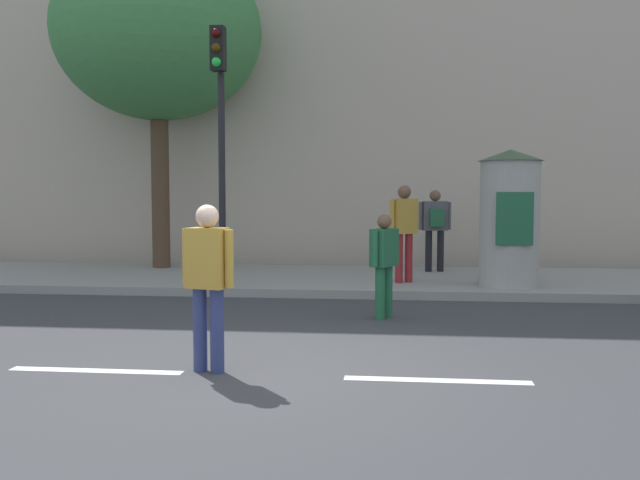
{
  "coord_description": "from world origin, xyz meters",
  "views": [
    {
      "loc": [
        1.3,
        -6.7,
        1.82
      ],
      "look_at": [
        0.36,
        2.0,
        1.21
      ],
      "focal_mm": 39.26,
      "sensor_mm": 36.0,
      "label": 1
    }
  ],
  "objects_px": {
    "traffic_light": "(220,114)",
    "pedestrian_in_light_jacket": "(208,275)",
    "poster_column": "(510,217)",
    "pedestrian_in_red_top": "(435,223)",
    "pedestrian_with_bag": "(384,258)",
    "pedestrian_near_pole": "(404,225)",
    "street_tree": "(158,32)"
  },
  "relations": [
    {
      "from": "street_tree",
      "to": "pedestrian_in_light_jacket",
      "type": "xyz_separation_m",
      "value": [
        3.26,
        -8.09,
        -4.26
      ]
    },
    {
      "from": "traffic_light",
      "to": "pedestrian_in_red_top",
      "type": "xyz_separation_m",
      "value": [
        3.85,
        2.73,
        -1.97
      ]
    },
    {
      "from": "poster_column",
      "to": "pedestrian_in_red_top",
      "type": "relative_size",
      "value": 1.41
    },
    {
      "from": "pedestrian_with_bag",
      "to": "pedestrian_in_light_jacket",
      "type": "bearing_deg",
      "value": -118.27
    },
    {
      "from": "poster_column",
      "to": "pedestrian_in_light_jacket",
      "type": "relative_size",
      "value": 1.42
    },
    {
      "from": "pedestrian_in_light_jacket",
      "to": "pedestrian_near_pole",
      "type": "distance_m",
      "value": 6.39
    },
    {
      "from": "pedestrian_near_pole",
      "to": "poster_column",
      "type": "bearing_deg",
      "value": -9.61
    },
    {
      "from": "traffic_light",
      "to": "pedestrian_in_light_jacket",
      "type": "xyz_separation_m",
      "value": [
        1.17,
        -5.15,
        -2.17
      ]
    },
    {
      "from": "pedestrian_in_light_jacket",
      "to": "pedestrian_near_pole",
      "type": "bearing_deg",
      "value": 71.52
    },
    {
      "from": "traffic_light",
      "to": "pedestrian_in_red_top",
      "type": "distance_m",
      "value": 5.12
    },
    {
      "from": "pedestrian_with_bag",
      "to": "traffic_light",
      "type": "bearing_deg",
      "value": 145.53
    },
    {
      "from": "pedestrian_with_bag",
      "to": "pedestrian_in_red_top",
      "type": "distance_m",
      "value": 4.82
    },
    {
      "from": "pedestrian_in_light_jacket",
      "to": "pedestrian_in_red_top",
      "type": "relative_size",
      "value": 0.99
    },
    {
      "from": "traffic_light",
      "to": "poster_column",
      "type": "xyz_separation_m",
      "value": [
        5.03,
        0.6,
        -1.78
      ]
    },
    {
      "from": "pedestrian_in_red_top",
      "to": "pedestrian_near_pole",
      "type": "xyz_separation_m",
      "value": [
        -0.66,
        -1.83,
        0.03
      ]
    },
    {
      "from": "traffic_light",
      "to": "pedestrian_with_bag",
      "type": "xyz_separation_m",
      "value": [
        2.88,
        -1.98,
        -2.28
      ]
    },
    {
      "from": "pedestrian_in_light_jacket",
      "to": "poster_column",
      "type": "bearing_deg",
      "value": 56.12
    },
    {
      "from": "pedestrian_in_light_jacket",
      "to": "traffic_light",
      "type": "bearing_deg",
      "value": 102.79
    },
    {
      "from": "pedestrian_near_pole",
      "to": "traffic_light",
      "type": "bearing_deg",
      "value": -164.16
    },
    {
      "from": "street_tree",
      "to": "pedestrian_with_bag",
      "type": "xyz_separation_m",
      "value": [
        4.97,
        -4.91,
        -4.38
      ]
    },
    {
      "from": "poster_column",
      "to": "street_tree",
      "type": "bearing_deg",
      "value": 161.81
    },
    {
      "from": "poster_column",
      "to": "street_tree",
      "type": "distance_m",
      "value": 8.44
    },
    {
      "from": "street_tree",
      "to": "pedestrian_with_bag",
      "type": "distance_m",
      "value": 8.25
    },
    {
      "from": "poster_column",
      "to": "street_tree",
      "type": "height_order",
      "value": "street_tree"
    },
    {
      "from": "pedestrian_in_red_top",
      "to": "pedestrian_near_pole",
      "type": "relative_size",
      "value": 0.95
    },
    {
      "from": "traffic_light",
      "to": "pedestrian_in_light_jacket",
      "type": "distance_m",
      "value": 5.71
    },
    {
      "from": "pedestrian_with_bag",
      "to": "pedestrian_near_pole",
      "type": "xyz_separation_m",
      "value": [
        0.32,
        2.88,
        0.34
      ]
    },
    {
      "from": "poster_column",
      "to": "pedestrian_in_light_jacket",
      "type": "height_order",
      "value": "poster_column"
    },
    {
      "from": "traffic_light",
      "to": "pedestrian_in_light_jacket",
      "type": "bearing_deg",
      "value": -77.21
    },
    {
      "from": "street_tree",
      "to": "pedestrian_with_bag",
      "type": "relative_size",
      "value": 4.69
    },
    {
      "from": "poster_column",
      "to": "pedestrian_in_light_jacket",
      "type": "distance_m",
      "value": 6.93
    },
    {
      "from": "poster_column",
      "to": "pedestrian_with_bag",
      "type": "xyz_separation_m",
      "value": [
        -2.15,
        -2.57,
        -0.5
      ]
    }
  ]
}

